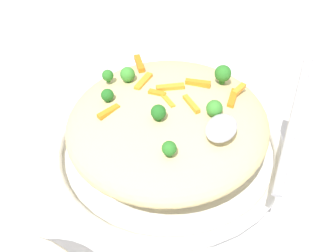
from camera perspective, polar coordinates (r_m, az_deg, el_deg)
ground_plane at (r=0.64m, az=0.00°, el=-4.77°), size 2.40×2.40×0.00m
serving_bowl at (r=0.62m, az=0.00°, el=-3.33°), size 0.37×0.37×0.04m
pasta_mound at (r=0.58m, az=0.00°, el=0.55°), size 0.31×0.30×0.08m
carrot_piece_0 at (r=0.58m, az=0.33°, el=5.69°), size 0.03×0.04×0.01m
carrot_piece_1 at (r=0.60m, az=10.36°, el=5.32°), size 0.03×0.01×0.01m
carrot_piece_2 at (r=0.60m, az=-3.62°, el=6.55°), size 0.04×0.01×0.01m
carrot_piece_3 at (r=0.59m, az=4.39°, el=6.28°), size 0.02×0.04×0.01m
carrot_piece_4 at (r=0.55m, az=-8.68°, el=2.10°), size 0.04×0.02×0.01m
carrot_piece_5 at (r=0.58m, az=9.42°, el=4.07°), size 0.04×0.02×0.01m
carrot_piece_6 at (r=0.64m, az=-4.23°, el=9.11°), size 0.04×0.03×0.01m
carrot_piece_7 at (r=0.56m, az=0.46°, el=3.53°), size 0.02×0.03×0.01m
carrot_piece_8 at (r=0.57m, az=-1.62°, el=4.78°), size 0.01×0.03×0.01m
carrot_piece_9 at (r=0.55m, az=3.42°, el=3.24°), size 0.03×0.04×0.01m
broccoli_floret_0 at (r=0.54m, az=6.81°, el=2.56°), size 0.02×0.02×0.03m
broccoli_floret_1 at (r=0.52m, az=-1.41°, el=2.00°), size 0.02×0.02×0.03m
broccoli_floret_2 at (r=0.60m, az=-5.94°, el=7.51°), size 0.02×0.02×0.03m
broccoli_floret_3 at (r=0.61m, az=-8.81°, el=7.30°), size 0.02×0.02×0.02m
broccoli_floret_4 at (r=0.48m, az=0.17°, el=-3.31°), size 0.02×0.02×0.02m
broccoli_floret_5 at (r=0.57m, az=-8.86°, el=4.48°), size 0.02×0.02×0.02m
broccoli_floret_6 at (r=0.60m, az=8.04°, el=7.59°), size 0.03×0.03×0.03m
serving_spoon at (r=0.50m, az=11.67°, el=0.01°), size 0.17×0.12×0.09m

